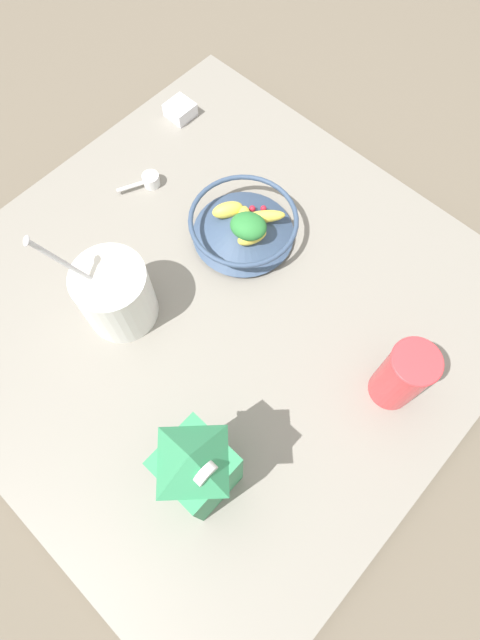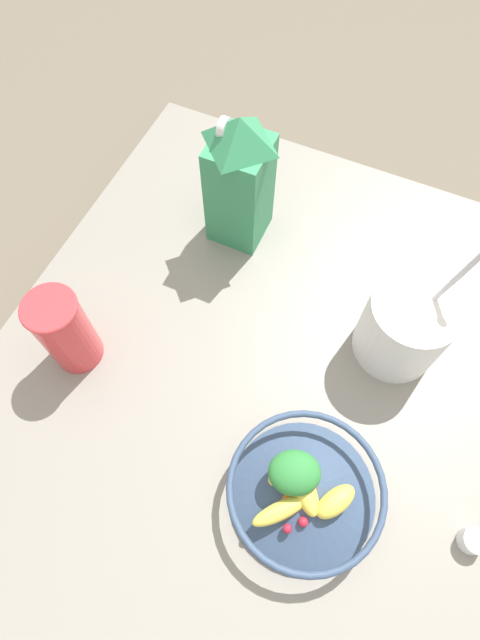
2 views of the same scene
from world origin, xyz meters
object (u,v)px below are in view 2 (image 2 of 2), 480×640
milk_carton (240,180)px  drinking_cup (65,331)px  yogurt_tub (406,325)px  fruit_bowl (304,490)px

milk_carton → drinking_cup: (0.34, -0.14, -0.05)m
yogurt_tub → fruit_bowl: bearing=-10.6°
fruit_bowl → drinking_cup: 0.42m
milk_carton → fruit_bowl: bearing=34.8°
drinking_cup → milk_carton: bearing=158.1°
milk_carton → drinking_cup: size_ratio=1.62×
milk_carton → yogurt_tub: (0.12, 0.33, -0.05)m
fruit_bowl → yogurt_tub: size_ratio=0.81×
fruit_bowl → yogurt_tub: bearing=169.4°
fruit_bowl → drinking_cup: (-0.06, -0.41, 0.04)m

